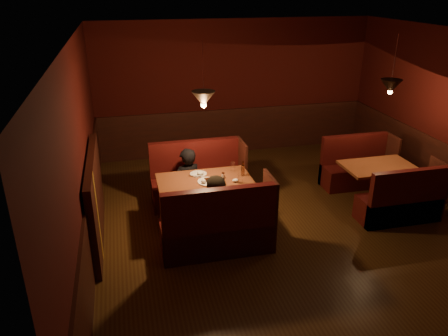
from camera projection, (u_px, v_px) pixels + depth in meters
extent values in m
cube|color=#40240F|center=(290.00, 228.00, 6.91)|extent=(6.00, 7.00, 0.01)
cube|color=black|center=(303.00, 37.00, 5.77)|extent=(6.00, 7.00, 0.01)
cube|color=#340B09|center=(235.00, 88.00, 9.47)|extent=(6.00, 0.01, 2.90)
cube|color=#340B09|center=(81.00, 159.00, 5.69)|extent=(0.01, 7.00, 2.90)
cube|color=black|center=(235.00, 130.00, 9.82)|extent=(6.00, 0.04, 1.00)
cube|color=black|center=(91.00, 222.00, 6.07)|extent=(0.04, 7.00, 1.00)
cube|color=black|center=(95.00, 199.00, 6.38)|extent=(0.10, 2.20, 1.30)
cube|color=gold|center=(98.00, 217.00, 5.90)|extent=(0.01, 0.12, 1.30)
cylinder|color=#333333|center=(203.00, 70.00, 6.04)|extent=(0.01, 0.01, 0.80)
cone|color=black|center=(203.00, 99.00, 6.20)|extent=(0.34, 0.34, 0.22)
sphere|color=#FFBF72|center=(204.00, 105.00, 6.23)|extent=(0.08, 0.08, 0.08)
cylinder|color=#333333|center=(395.00, 61.00, 6.78)|extent=(0.01, 0.01, 0.80)
cone|color=black|center=(391.00, 86.00, 6.94)|extent=(0.34, 0.34, 0.22)
sphere|color=#FFBF72|center=(390.00, 92.00, 6.97)|extent=(0.08, 0.08, 0.08)
cube|color=brown|center=(205.00, 182.00, 6.71)|extent=(1.45, 0.88, 0.05)
cylinder|color=black|center=(205.00, 204.00, 6.86)|extent=(0.15, 0.15, 0.73)
cylinder|color=black|center=(206.00, 223.00, 6.99)|extent=(0.58, 0.58, 0.04)
cylinder|color=silver|center=(207.00, 182.00, 6.62)|extent=(0.29, 0.29, 0.02)
cube|color=black|center=(207.00, 180.00, 6.62)|extent=(0.09, 0.08, 0.04)
ellipsoid|color=silver|center=(204.00, 181.00, 6.55)|extent=(0.07, 0.07, 0.06)
cube|color=tan|center=(217.00, 182.00, 6.57)|extent=(0.09, 0.09, 0.03)
cylinder|color=silver|center=(209.00, 183.00, 6.55)|extent=(0.07, 0.12, 0.01)
cylinder|color=silver|center=(198.00, 174.00, 6.89)|extent=(0.27, 0.27, 0.02)
ellipsoid|color=beige|center=(200.00, 173.00, 6.84)|extent=(0.10, 0.10, 0.06)
cube|color=silver|center=(195.00, 176.00, 6.79)|extent=(0.19, 0.10, 0.00)
cylinder|color=white|center=(223.00, 176.00, 6.75)|extent=(0.05, 0.05, 0.09)
cylinder|color=white|center=(233.00, 167.00, 6.97)|extent=(0.08, 0.08, 0.16)
cylinder|color=white|center=(240.00, 178.00, 6.58)|extent=(0.08, 0.08, 0.16)
cylinder|color=#47230F|center=(243.00, 171.00, 6.82)|extent=(0.06, 0.06, 0.17)
cylinder|color=#47230F|center=(243.00, 164.00, 6.78)|extent=(0.03, 0.03, 0.07)
ellipsoid|color=white|center=(235.00, 180.00, 6.63)|extent=(0.10, 0.09, 0.05)
cube|color=#460F0D|center=(197.00, 191.00, 7.58)|extent=(1.55, 0.57, 0.47)
cube|color=#460F0D|center=(195.00, 170.00, 7.66)|extent=(1.55, 0.12, 1.09)
cube|color=black|center=(242.00, 170.00, 7.63)|extent=(0.04, 0.57, 1.09)
cube|color=#460F0D|center=(216.00, 236.00, 6.24)|extent=(1.55, 0.57, 0.47)
cube|color=#460F0D|center=(219.00, 225.00, 5.92)|extent=(1.55, 0.12, 1.09)
cube|color=black|center=(270.00, 211.00, 6.29)|extent=(0.04, 0.57, 1.09)
cube|color=brown|center=(379.00, 167.00, 7.48)|extent=(1.21, 0.77, 0.05)
cylinder|color=black|center=(376.00, 185.00, 7.62)|extent=(0.13, 0.13, 0.64)
cylinder|color=black|center=(374.00, 200.00, 7.74)|extent=(0.51, 0.51, 0.04)
cube|color=#460F0D|center=(356.00, 176.00, 8.26)|extent=(1.30, 0.50, 0.41)
cube|color=#460F0D|center=(353.00, 158.00, 8.32)|extent=(1.30, 0.11, 0.96)
cube|color=black|center=(390.00, 159.00, 8.29)|extent=(0.04, 0.50, 0.96)
cube|color=#460F0D|center=(397.00, 208.00, 7.07)|extent=(1.30, 0.50, 0.41)
cube|color=#460F0D|center=(407.00, 198.00, 6.79)|extent=(1.30, 0.11, 0.96)
cube|color=black|center=(436.00, 189.00, 7.11)|extent=(0.04, 0.50, 0.96)
imported|color=black|center=(187.00, 169.00, 7.22)|extent=(0.60, 0.48, 1.44)
imported|color=#2E271D|center=(219.00, 202.00, 6.13)|extent=(0.86, 0.77, 1.47)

